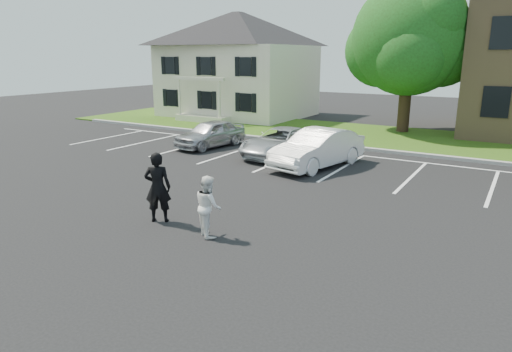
{
  "coord_description": "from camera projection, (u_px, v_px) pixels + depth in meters",
  "views": [
    {
      "loc": [
        6.39,
        -9.63,
        4.56
      ],
      "look_at": [
        0.0,
        1.0,
        1.25
      ],
      "focal_mm": 32.0,
      "sensor_mm": 36.0,
      "label": 1
    }
  ],
  "objects": [
    {
      "name": "ground_plane",
      "position": [
        237.0,
        229.0,
        12.33
      ],
      "size": [
        90.0,
        90.0,
        0.0
      ],
      "primitive_type": "plane",
      "color": "black",
      "rests_on": "ground"
    },
    {
      "name": "curb",
      "position": [
        372.0,
        150.0,
        22.25
      ],
      "size": [
        40.0,
        0.3,
        0.15
      ],
      "primitive_type": "cube",
      "color": "gray",
      "rests_on": "ground"
    },
    {
      "name": "grass_strip",
      "position": [
        394.0,
        138.0,
        25.57
      ],
      "size": [
        44.0,
        8.0,
        0.08
      ],
      "primitive_type": "cube",
      "color": "#224B0E",
      "rests_on": "ground"
    },
    {
      "name": "stall_lines",
      "position": [
        383.0,
        167.0,
        19.04
      ],
      "size": [
        34.0,
        5.36,
        0.01
      ],
      "color": "white",
      "rests_on": "ground"
    },
    {
      "name": "house",
      "position": [
        238.0,
        65.0,
        34.35
      ],
      "size": [
        10.3,
        9.22,
        7.6
      ],
      "color": "beige",
      "rests_on": "ground"
    },
    {
      "name": "tree",
      "position": [
        412.0,
        40.0,
        26.24
      ],
      "size": [
        7.8,
        7.2,
        8.8
      ],
      "color": "black",
      "rests_on": "ground"
    },
    {
      "name": "man_black_suit",
      "position": [
        158.0,
        187.0,
        12.65
      ],
      "size": [
        0.87,
        0.78,
        1.99
      ],
      "primitive_type": "imported",
      "rotation": [
        0.0,
        0.0,
        3.68
      ],
      "color": "black",
      "rests_on": "ground"
    },
    {
      "name": "man_white_shirt",
      "position": [
        208.0,
        206.0,
        11.7
      ],
      "size": [
        0.98,
        0.95,
        1.6
      ],
      "primitive_type": "imported",
      "rotation": [
        0.0,
        0.0,
        2.5
      ],
      "color": "white",
      "rests_on": "ground"
    },
    {
      "name": "car_silver_west",
      "position": [
        210.0,
        134.0,
        23.09
      ],
      "size": [
        2.2,
        4.22,
        1.37
      ],
      "primitive_type": "imported",
      "rotation": [
        0.0,
        0.0,
        -0.15
      ],
      "color": "#B7B7BC",
      "rests_on": "ground"
    },
    {
      "name": "car_silver_minivan",
      "position": [
        281.0,
        142.0,
        21.03
      ],
      "size": [
        2.59,
        4.85,
        1.29
      ],
      "primitive_type": "imported",
      "rotation": [
        0.0,
        0.0,
        -0.1
      ],
      "color": "#B3B6BB",
      "rests_on": "ground"
    },
    {
      "name": "car_white_sedan",
      "position": [
        318.0,
        149.0,
        18.92
      ],
      "size": [
        2.65,
        5.01,
        1.57
      ],
      "primitive_type": "imported",
      "rotation": [
        0.0,
        0.0,
        -0.22
      ],
      "color": "white",
      "rests_on": "ground"
    }
  ]
}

